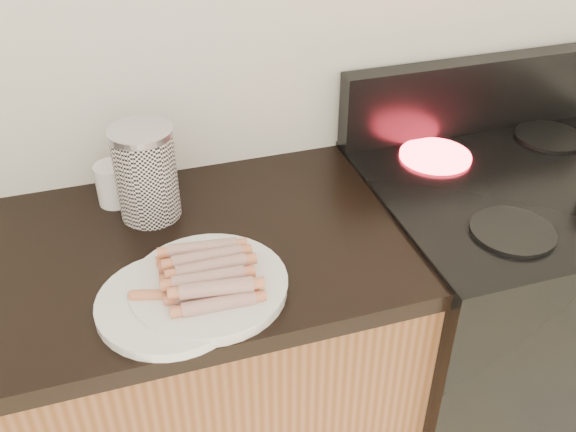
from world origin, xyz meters
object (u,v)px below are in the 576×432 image
object	(u,v)px
stove	(497,318)
mug	(113,184)
canister	(146,173)
side_plate	(171,303)
main_plate	(209,287)

from	to	relation	value
stove	mug	xyz separation A→B (m)	(-0.96, 0.23, 0.49)
canister	mug	xyz separation A→B (m)	(-0.07, 0.07, -0.06)
stove	side_plate	world-z (taller)	side_plate
side_plate	mug	size ratio (longest dim) A/B	2.86
side_plate	canister	distance (m)	0.33
stove	mug	distance (m)	1.10
main_plate	side_plate	distance (m)	0.08
canister	mug	world-z (taller)	canister
main_plate	stove	bearing A→B (deg)	9.95
side_plate	canister	world-z (taller)	canister
side_plate	main_plate	bearing A→B (deg)	15.51
side_plate	stove	bearing A→B (deg)	10.43
main_plate	side_plate	xyz separation A→B (m)	(-0.08, -0.02, 0.00)
stove	main_plate	distance (m)	0.95
canister	main_plate	bearing A→B (deg)	-76.97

